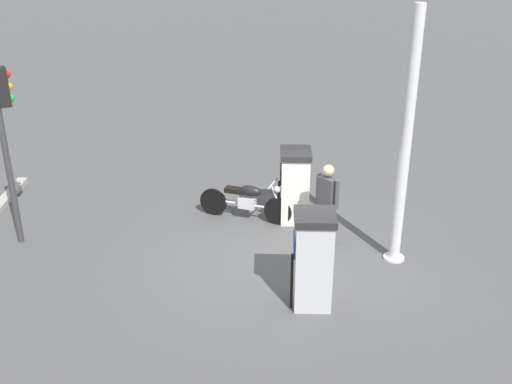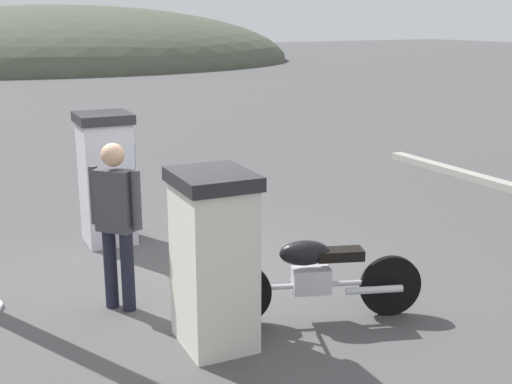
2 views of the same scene
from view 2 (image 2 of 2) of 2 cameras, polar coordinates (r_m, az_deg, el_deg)
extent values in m
plane|color=#4C4C4C|center=(7.59, -6.29, -7.19)|extent=(120.00, 120.00, 0.00)
cube|color=silver|center=(5.84, -3.62, -6.38)|extent=(0.62, 0.74, 1.45)
cube|color=black|center=(5.84, -0.89, -3.01)|extent=(0.06, 0.49, 0.32)
cube|color=#262628|center=(5.60, -3.75, 1.14)|extent=(0.68, 0.81, 0.12)
cylinder|color=black|center=(6.22, -1.38, -7.14)|extent=(0.05, 0.05, 0.94)
cube|color=silver|center=(8.69, -12.63, 0.74)|extent=(0.64, 0.65, 1.55)
cube|color=#1E478C|center=(8.68, -10.73, 3.15)|extent=(0.06, 0.43, 0.32)
cube|color=#262628|center=(8.53, -12.95, 6.20)|extent=(0.70, 0.72, 0.12)
cylinder|color=black|center=(9.00, -10.65, -0.20)|extent=(0.05, 0.05, 1.01)
cylinder|color=black|center=(6.34, -1.41, -8.71)|extent=(0.59, 0.27, 0.61)
cylinder|color=black|center=(6.65, 11.40, -7.85)|extent=(0.59, 0.27, 0.61)
cube|color=silver|center=(6.41, 4.74, -7.53)|extent=(0.41, 0.32, 0.24)
cylinder|color=silver|center=(6.44, 5.17, -7.91)|extent=(1.05, 0.44, 0.05)
ellipsoid|color=black|center=(6.29, 4.17, -5.21)|extent=(0.53, 0.38, 0.24)
cube|color=black|center=(6.38, 7.16, -5.29)|extent=(0.48, 0.34, 0.10)
cylinder|color=silver|center=(6.23, -1.06, -6.16)|extent=(0.26, 0.13, 0.57)
cylinder|color=silver|center=(6.13, -0.33, -3.33)|extent=(0.23, 0.54, 0.04)
sphere|color=silver|center=(6.16, -1.25, -4.43)|extent=(0.18, 0.18, 0.14)
cylinder|color=silver|center=(6.48, 10.07, -8.23)|extent=(0.54, 0.26, 0.07)
cylinder|color=#1E1E2D|center=(6.81, -12.31, -6.40)|extent=(0.18, 0.18, 0.82)
cylinder|color=#1E1E2D|center=(6.70, -10.90, -6.67)|extent=(0.18, 0.18, 0.82)
cube|color=#3F3F44|center=(6.54, -11.93, -0.71)|extent=(0.38, 0.41, 0.61)
cylinder|color=#3F3F44|center=(6.67, -13.65, -0.24)|extent=(0.13, 0.13, 0.58)
cylinder|color=#3F3F44|center=(6.40, -10.18, -0.68)|extent=(0.13, 0.13, 0.58)
sphere|color=tan|center=(6.44, -12.14, 3.12)|extent=(0.32, 0.32, 0.23)
ellipsoid|color=#4C5142|center=(43.75, -16.07, 10.50)|extent=(29.46, 21.41, 7.06)
camera|label=1|loc=(17.25, -18.19, 24.01)|focal=42.47mm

